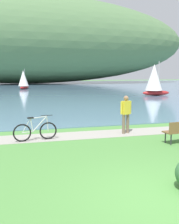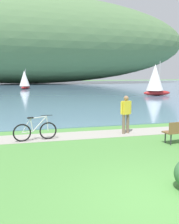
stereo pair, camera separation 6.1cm
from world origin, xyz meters
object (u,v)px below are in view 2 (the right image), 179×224
Objects in this scene: sailboat_nearest_to_shore at (155,79)px; sailboat_mid_bay at (25,79)px; person_at_shoreline at (126,112)px; bicycle_beside_path at (35,131)px.

sailboat_nearest_to_shore reaches higher than sailboat_mid_bay.
bicycle_beside_path is at bearing -176.30° from person_at_shoreline.
bicycle_beside_path is 4.05m from person_at_shoreline.
person_at_shoreline reaches higher than bicycle_beside_path.
sailboat_mid_bay is at bearing 129.82° from sailboat_nearest_to_shore.
sailboat_nearest_to_shore reaches higher than bicycle_beside_path.
person_at_shoreline is at bearing -121.70° from sailboat_nearest_to_shore.
sailboat_nearest_to_shore is 23.17m from sailboat_mid_bay.
person_at_shoreline is 21.53m from sailboat_nearest_to_shore.
person_at_shoreline is at bearing -84.40° from sailboat_mid_bay.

